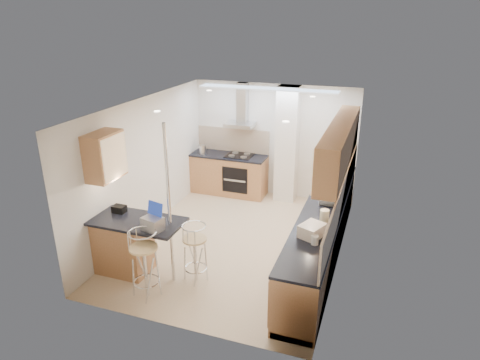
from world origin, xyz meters
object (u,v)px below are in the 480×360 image
(bar_stool_near, at_px, (145,264))
(bread_bin, at_px, (312,230))
(laptop, at_px, (153,224))
(bar_stool_end, at_px, (195,253))
(microwave, at_px, (333,193))

(bar_stool_near, distance_m, bread_bin, 2.43)
(laptop, xyz_separation_m, bar_stool_end, (0.50, 0.31, -0.56))
(laptop, bearing_deg, bread_bin, 30.19)
(microwave, height_order, bar_stool_end, microwave)
(microwave, bearing_deg, bar_stool_near, 132.89)
(laptop, distance_m, bar_stool_end, 0.82)
(bar_stool_near, bearing_deg, microwave, 41.00)
(bar_stool_near, height_order, bread_bin, bread_bin)
(microwave, height_order, bread_bin, microwave)
(microwave, relative_size, bar_stool_end, 0.56)
(laptop, bearing_deg, microwave, 54.79)
(laptop, height_order, bar_stool_end, laptop)
(laptop, height_order, bar_stool_near, laptop)
(microwave, distance_m, bar_stool_end, 2.50)
(bread_bin, bearing_deg, laptop, -141.55)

